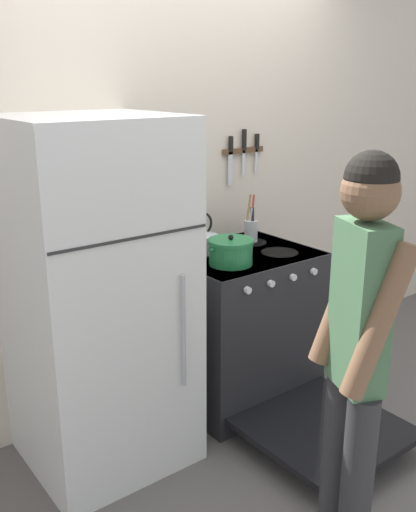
{
  "coord_description": "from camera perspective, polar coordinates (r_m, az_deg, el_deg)",
  "views": [
    {
      "loc": [
        -1.69,
        -2.64,
        1.82
      ],
      "look_at": [
        -0.04,
        -0.48,
        0.97
      ],
      "focal_mm": 40.0,
      "sensor_mm": 36.0,
      "label": 1
    }
  ],
  "objects": [
    {
      "name": "refrigerator",
      "position": [
        2.72,
        -10.91,
        -4.16
      ],
      "size": [
        0.74,
        0.73,
        1.67
      ],
      "color": "white",
      "rests_on": "ground_plane"
    },
    {
      "name": "ground_plane",
      "position": [
        3.62,
        -4.15,
        -12.86
      ],
      "size": [
        14.0,
        14.0,
        0.0
      ],
      "primitive_type": "plane",
      "color": "#5B5654"
    },
    {
      "name": "dutch_oven_pot",
      "position": [
        2.96,
        2.28,
        0.44
      ],
      "size": [
        0.28,
        0.24,
        0.16
      ],
      "color": "#237A42",
      "rests_on": "stove_range"
    },
    {
      "name": "wall_back",
      "position": [
        3.21,
        -4.94,
        7.49
      ],
      "size": [
        10.0,
        0.06,
        2.55
      ],
      "color": "beige",
      "rests_on": "ground_plane"
    },
    {
      "name": "tea_kettle",
      "position": [
        3.17,
        -0.52,
        1.58
      ],
      "size": [
        0.22,
        0.17,
        0.23
      ],
      "color": "silver",
      "rests_on": "stove_range"
    },
    {
      "name": "wall_knife_strip",
      "position": [
        3.49,
        3.52,
        10.58
      ],
      "size": [
        0.31,
        0.03,
        0.33
      ],
      "color": "brown"
    },
    {
      "name": "utensil_jar",
      "position": [
        3.39,
        4.3,
        2.69
      ],
      "size": [
        0.08,
        0.08,
        0.28
      ],
      "color": "#B7BABF",
      "rests_on": "stove_range"
    },
    {
      "name": "stove_range",
      "position": [
        3.32,
        3.54,
        -7.2
      ],
      "size": [
        0.79,
        1.36,
        0.89
      ],
      "color": "#232326",
      "rests_on": "ground_plane"
    },
    {
      "name": "person",
      "position": [
        2.06,
        14.64,
        -9.26
      ],
      "size": [
        0.34,
        0.39,
        1.61
      ],
      "rotation": [
        0.0,
        0.0,
        1.18
      ],
      "color": "#2D2D30",
      "rests_on": "ground_plane"
    }
  ]
}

